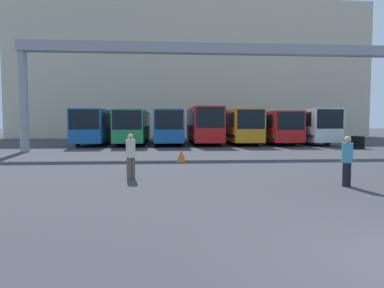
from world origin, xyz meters
TOP-DOWN VIEW (x-y plane):
  - building_backdrop at (0.00, 45.29)m, footprint 47.00×12.00m
  - overhead_gantry at (0.00, 19.73)m, footprint 26.85×0.80m
  - bus_slot_0 at (-9.81, 27.98)m, footprint 2.54×10.89m
  - bus_slot_1 at (-6.54, 28.03)m, footprint 2.51×11.00m
  - bus_slot_2 at (-3.27, 27.96)m, footprint 2.44×10.86m
  - bus_slot_3 at (0.00, 27.65)m, footprint 2.49×10.25m
  - bus_slot_4 at (3.27, 27.64)m, footprint 2.48×10.21m
  - bus_slot_5 at (6.54, 28.10)m, footprint 2.51×11.15m
  - bus_slot_6 at (9.81, 28.37)m, footprint 2.46×11.69m
  - pedestrian_far_center at (2.20, 5.98)m, footprint 0.33×0.33m
  - pedestrian_near_center at (-4.76, 7.93)m, footprint 0.34×0.34m
  - traffic_cone at (-2.72, 13.11)m, footprint 0.49×0.49m
  - tire_stack at (11.31, 21.01)m, footprint 1.04×1.04m

SIDE VIEW (x-z plane):
  - traffic_cone at x=-2.72m, z-range 0.00..0.60m
  - tire_stack at x=11.31m, z-range 0.00..0.96m
  - pedestrian_far_center at x=2.20m, z-range 0.05..1.64m
  - pedestrian_near_center at x=-4.76m, z-range 0.05..1.66m
  - bus_slot_5 at x=6.54m, z-range 0.23..3.19m
  - bus_slot_1 at x=-6.54m, z-range 0.23..3.30m
  - bus_slot_2 at x=-3.27m, z-range 0.24..3.31m
  - bus_slot_0 at x=-9.81m, z-range 0.24..3.34m
  - bus_slot_4 at x=3.27m, z-range 0.24..3.38m
  - bus_slot_6 at x=9.81m, z-range 0.24..3.42m
  - bus_slot_3 at x=0.00m, z-range 0.25..3.57m
  - overhead_gantry at x=0.00m, z-range 2.48..9.96m
  - building_backdrop at x=0.00m, z-range 0.00..17.73m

